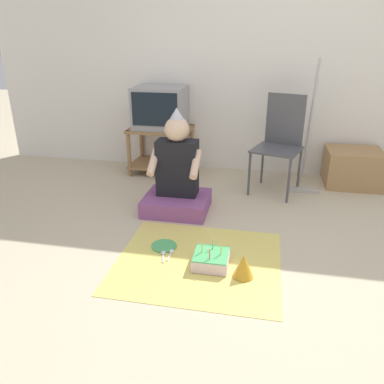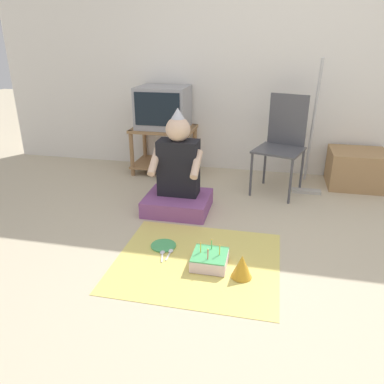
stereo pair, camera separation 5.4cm
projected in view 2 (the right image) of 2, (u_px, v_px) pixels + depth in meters
ground_plane at (264, 278)px, 2.39m from camera, size 16.00×16.00×0.00m
wall_back at (281, 53)px, 3.84m from camera, size 6.40×0.06×2.55m
tv_stand at (164, 145)px, 4.20m from camera, size 0.68×0.49×0.51m
tv at (163, 107)px, 4.04m from camera, size 0.54×0.46×0.44m
folding_chair at (283, 139)px, 3.59m from camera, size 0.53×0.53×0.93m
cardboard_box_stack at (356, 169)px, 3.82m from camera, size 0.54×0.48×0.37m
dust_mop at (310, 154)px, 3.65m from camera, size 0.28×0.38×1.27m
person_seated at (178, 179)px, 3.25m from camera, size 0.55×0.48×0.90m
party_cloth at (197, 261)px, 2.57m from camera, size 1.11×0.99×0.01m
birthday_cake at (210, 259)px, 2.50m from camera, size 0.23×0.23×0.16m
party_hat_blue at (242, 266)px, 2.37m from camera, size 0.13×0.13×0.16m
paper_plate at (163, 245)px, 2.75m from camera, size 0.18×0.18×0.01m
plastic_spoon_near at (170, 252)px, 2.66m from camera, size 0.04×0.15×0.01m
plastic_spoon_far at (162, 254)px, 2.64m from camera, size 0.05×0.14×0.01m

